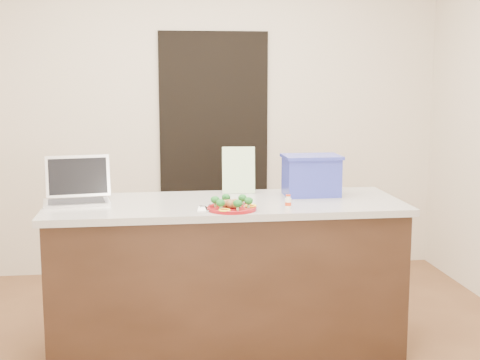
{
  "coord_description": "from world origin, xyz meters",
  "views": [
    {
      "loc": [
        -0.42,
        -3.54,
        1.66
      ],
      "look_at": [
        0.08,
        0.2,
        1.05
      ],
      "focal_mm": 50.0,
      "sensor_mm": 36.0,
      "label": 1
    }
  ],
  "objects": [
    {
      "name": "room_shell",
      "position": [
        0.0,
        0.0,
        1.62
      ],
      "size": [
        4.0,
        4.0,
        4.0
      ],
      "color": "white",
      "rests_on": "ground"
    },
    {
      "name": "doorway",
      "position": [
        0.1,
        1.98,
        1.0
      ],
      "size": [
        0.9,
        0.02,
        2.0
      ],
      "primitive_type": "cube",
      "color": "black",
      "rests_on": "ground"
    },
    {
      "name": "island",
      "position": [
        0.0,
        0.25,
        0.46
      ],
      "size": [
        2.06,
        0.76,
        0.92
      ],
      "color": "black",
      "rests_on": "ground"
    },
    {
      "name": "plate",
      "position": [
        0.01,
        0.01,
        0.93
      ],
      "size": [
        0.27,
        0.27,
        0.02
      ],
      "rotation": [
        0.0,
        0.0,
        0.19
      ],
      "color": "maroon",
      "rests_on": "island"
    },
    {
      "name": "meatballs",
      "position": [
        0.01,
        0.01,
        0.96
      ],
      "size": [
        0.11,
        0.11,
        0.04
      ],
      "color": "brown",
      "rests_on": "plate"
    },
    {
      "name": "broccoli",
      "position": [
        0.01,
        0.01,
        0.97
      ],
      "size": [
        0.23,
        0.23,
        0.04
      ],
      "color": "#13481A",
      "rests_on": "plate"
    },
    {
      "name": "pepper_rings",
      "position": [
        0.01,
        0.01,
        0.94
      ],
      "size": [
        0.23,
        0.25,
        0.01
      ],
      "color": "yellow",
      "rests_on": "plate"
    },
    {
      "name": "napkin",
      "position": [
        -0.11,
        0.04,
        0.92
      ],
      "size": [
        0.15,
        0.15,
        0.01
      ],
      "primitive_type": "cube",
      "rotation": [
        0.0,
        0.0,
        -0.13
      ],
      "color": "white",
      "rests_on": "island"
    },
    {
      "name": "fork",
      "position": [
        -0.13,
        0.05,
        0.93
      ],
      "size": [
        0.03,
        0.16,
        0.0
      ],
      "rotation": [
        0.0,
        0.0,
        0.02
      ],
      "color": "#B2B2B7",
      "rests_on": "napkin"
    },
    {
      "name": "knife",
      "position": [
        -0.08,
        0.02,
        0.93
      ],
      "size": [
        0.07,
        0.17,
        0.01
      ],
      "rotation": [
        0.0,
        0.0,
        0.58
      ],
      "color": "white",
      "rests_on": "napkin"
    },
    {
      "name": "yogurt_bottle",
      "position": [
        0.32,
        0.02,
        0.95
      ],
      "size": [
        0.04,
        0.04,
        0.08
      ],
      "rotation": [
        0.0,
        0.0,
        -0.17
      ],
      "color": "beige",
      "rests_on": "island"
    },
    {
      "name": "laptop",
      "position": [
        -0.85,
        0.37,
        0.99
      ],
      "size": [
        0.4,
        0.34,
        0.26
      ],
      "rotation": [
        0.0,
        0.0,
        0.14
      ],
      "color": "silver",
      "rests_on": "island"
    },
    {
      "name": "leaflet",
      "position": [
        0.11,
        0.52,
        1.06
      ],
      "size": [
        0.21,
        0.06,
        0.29
      ],
      "primitive_type": "cube",
      "rotation": [
        -0.14,
        0.0,
        -0.08
      ],
      "color": "white",
      "rests_on": "island"
    },
    {
      "name": "blue_box",
      "position": [
        0.54,
        0.38,
        1.05
      ],
      "size": [
        0.35,
        0.25,
        0.25
      ],
      "rotation": [
        0.0,
        0.0,
        0.01
      ],
      "color": "#2A3299",
      "rests_on": "island"
    },
    {
      "name": "chair",
      "position": [
        0.2,
        0.95,
        0.48
      ],
      "size": [
        0.39,
        0.39,
        0.84
      ],
      "rotation": [
        0.0,
        0.0,
        -0.05
      ],
      "color": "black",
      "rests_on": "ground"
    }
  ]
}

